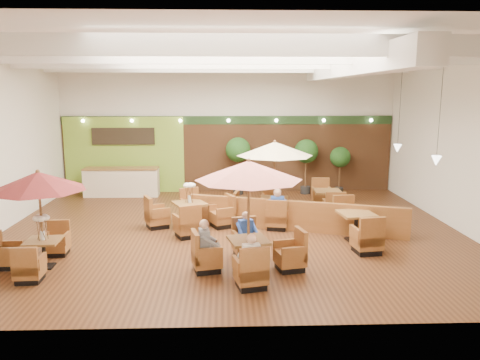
{
  "coord_description": "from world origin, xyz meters",
  "views": [
    {
      "loc": [
        -0.2,
        -13.87,
        4.19
      ],
      "look_at": [
        0.3,
        0.5,
        1.5
      ],
      "focal_mm": 35.0,
      "sensor_mm": 36.0,
      "label": 1
    }
  ],
  "objects_px": {
    "table_1": "(249,195)",
    "topiary_2": "(340,159)",
    "booth_divider": "(294,216)",
    "table_2": "(272,163)",
    "diner_0": "(251,255)",
    "diner_1": "(246,229)",
    "topiary_0": "(238,152)",
    "diner_2": "(207,240)",
    "table_3": "(190,214)",
    "topiary_1": "(306,153)",
    "table_4": "(356,227)",
    "diner_4": "(277,205)",
    "diner_3": "(277,205)",
    "service_counter": "(122,182)",
    "table_5": "(327,202)",
    "table_0": "(37,198)"
  },
  "relations": [
    {
      "from": "topiary_2",
      "to": "booth_divider",
      "type": "bearing_deg",
      "value": -116.97
    },
    {
      "from": "diner_1",
      "to": "topiary_1",
      "type": "bearing_deg",
      "value": -130.45
    },
    {
      "from": "table_3",
      "to": "diner_2",
      "type": "relative_size",
      "value": 3.59
    },
    {
      "from": "topiary_1",
      "to": "diner_3",
      "type": "bearing_deg",
      "value": -108.98
    },
    {
      "from": "topiary_0",
      "to": "diner_0",
      "type": "distance_m",
      "value": 9.62
    },
    {
      "from": "table_1",
      "to": "diner_4",
      "type": "bearing_deg",
      "value": 59.58
    },
    {
      "from": "topiary_2",
      "to": "table_0",
      "type": "bearing_deg",
      "value": -138.59
    },
    {
      "from": "service_counter",
      "to": "table_4",
      "type": "bearing_deg",
      "value": -37.85
    },
    {
      "from": "service_counter",
      "to": "table_1",
      "type": "relative_size",
      "value": 1.09
    },
    {
      "from": "table_3",
      "to": "topiary_1",
      "type": "height_order",
      "value": "topiary_1"
    },
    {
      "from": "diner_0",
      "to": "table_1",
      "type": "bearing_deg",
      "value": 82.15
    },
    {
      "from": "service_counter",
      "to": "table_4",
      "type": "height_order",
      "value": "service_counter"
    },
    {
      "from": "booth_divider",
      "to": "table_0",
      "type": "height_order",
      "value": "table_0"
    },
    {
      "from": "topiary_2",
      "to": "diner_0",
      "type": "height_order",
      "value": "topiary_2"
    },
    {
      "from": "table_4",
      "to": "diner_2",
      "type": "relative_size",
      "value": 3.53
    },
    {
      "from": "table_2",
      "to": "diner_2",
      "type": "bearing_deg",
      "value": -102.26
    },
    {
      "from": "topiary_2",
      "to": "diner_0",
      "type": "bearing_deg",
      "value": -114.1
    },
    {
      "from": "table_2",
      "to": "diner_4",
      "type": "distance_m",
      "value": 1.53
    },
    {
      "from": "table_3",
      "to": "topiary_1",
      "type": "distance_m",
      "value": 6.75
    },
    {
      "from": "table_1",
      "to": "table_5",
      "type": "relative_size",
      "value": 1.01
    },
    {
      "from": "table_2",
      "to": "diner_4",
      "type": "height_order",
      "value": "table_2"
    },
    {
      "from": "table_1",
      "to": "topiary_2",
      "type": "height_order",
      "value": "table_1"
    },
    {
      "from": "table_5",
      "to": "diner_3",
      "type": "bearing_deg",
      "value": -131.91
    },
    {
      "from": "topiary_2",
      "to": "table_2",
      "type": "bearing_deg",
      "value": -128.07
    },
    {
      "from": "table_2",
      "to": "diner_0",
      "type": "height_order",
      "value": "table_2"
    },
    {
      "from": "topiary_0",
      "to": "diner_3",
      "type": "bearing_deg",
      "value": -78.41
    },
    {
      "from": "table_3",
      "to": "table_5",
      "type": "relative_size",
      "value": 1.06
    },
    {
      "from": "table_5",
      "to": "table_2",
      "type": "bearing_deg",
      "value": -150.89
    },
    {
      "from": "topiary_2",
      "to": "diner_2",
      "type": "relative_size",
      "value": 2.42
    },
    {
      "from": "booth_divider",
      "to": "table_2",
      "type": "height_order",
      "value": "table_2"
    },
    {
      "from": "diner_0",
      "to": "diner_1",
      "type": "height_order",
      "value": "diner_0"
    },
    {
      "from": "topiary_0",
      "to": "topiary_1",
      "type": "bearing_deg",
      "value": 0.0
    },
    {
      "from": "service_counter",
      "to": "diner_1",
      "type": "distance_m",
      "value": 8.79
    },
    {
      "from": "topiary_0",
      "to": "diner_4",
      "type": "bearing_deg",
      "value": -78.41
    },
    {
      "from": "table_4",
      "to": "booth_divider",
      "type": "bearing_deg",
      "value": 139.22
    },
    {
      "from": "table_2",
      "to": "topiary_0",
      "type": "xyz_separation_m",
      "value": [
        -0.99,
        4.18,
        -0.15
      ]
    },
    {
      "from": "diner_2",
      "to": "diner_4",
      "type": "height_order",
      "value": "diner_2"
    },
    {
      "from": "table_3",
      "to": "table_5",
      "type": "bearing_deg",
      "value": -4.7
    },
    {
      "from": "table_2",
      "to": "table_5",
      "type": "relative_size",
      "value": 0.99
    },
    {
      "from": "table_2",
      "to": "diner_1",
      "type": "bearing_deg",
      "value": -94.28
    },
    {
      "from": "topiary_0",
      "to": "diner_1",
      "type": "xyz_separation_m",
      "value": [
        -0.01,
        -7.58,
        -1.05
      ]
    },
    {
      "from": "table_4",
      "to": "topiary_2",
      "type": "distance_m",
      "value": 6.57
    },
    {
      "from": "service_counter",
      "to": "table_4",
      "type": "xyz_separation_m",
      "value": [
        7.97,
        -6.19,
        -0.18
      ]
    },
    {
      "from": "table_1",
      "to": "diner_2",
      "type": "relative_size",
      "value": 3.4
    },
    {
      "from": "topiary_0",
      "to": "diner_2",
      "type": "xyz_separation_m",
      "value": [
        -1.01,
        -8.57,
        -1.01
      ]
    },
    {
      "from": "diner_0",
      "to": "diner_1",
      "type": "distance_m",
      "value": 1.99
    },
    {
      "from": "table_1",
      "to": "diner_4",
      "type": "xyz_separation_m",
      "value": [
        1.07,
        3.41,
        -1.08
      ]
    },
    {
      "from": "table_5",
      "to": "topiary_0",
      "type": "distance_m",
      "value": 4.63
    },
    {
      "from": "table_2",
      "to": "diner_3",
      "type": "height_order",
      "value": "table_2"
    },
    {
      "from": "table_3",
      "to": "diner_2",
      "type": "bearing_deg",
      "value": -104.12
    }
  ]
}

